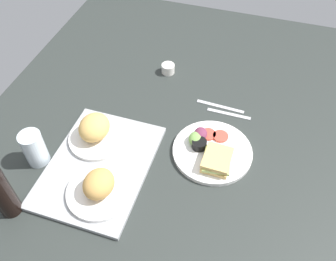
% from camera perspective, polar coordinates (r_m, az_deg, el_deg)
% --- Properties ---
extents(ground_plane, '(1.90, 1.50, 0.03)m').
position_cam_1_polar(ground_plane, '(1.29, 1.01, -2.55)').
color(ground_plane, '#282D2B').
extents(serving_tray, '(0.45, 0.33, 0.02)m').
position_cam_1_polar(serving_tray, '(1.23, -11.00, -5.57)').
color(serving_tray, '#9EA0A3').
rests_on(serving_tray, ground_plane).
extents(bread_plate_near, '(0.21, 0.21, 0.09)m').
position_cam_1_polar(bread_plate_near, '(1.13, -11.03, -8.96)').
color(bread_plate_near, white).
rests_on(bread_plate_near, serving_tray).
extents(bread_plate_far, '(0.20, 0.20, 0.10)m').
position_cam_1_polar(bread_plate_far, '(1.27, -11.61, -0.09)').
color(bread_plate_far, white).
rests_on(bread_plate_far, serving_tray).
extents(plate_with_salad, '(0.28, 0.28, 0.05)m').
position_cam_1_polar(plate_with_salad, '(1.25, 6.99, -3.14)').
color(plate_with_salad, white).
rests_on(plate_with_salad, ground_plane).
extents(drinking_glass, '(0.07, 0.07, 0.13)m').
position_cam_1_polar(drinking_glass, '(1.26, -20.76, -2.68)').
color(drinking_glass, silver).
rests_on(drinking_glass, ground_plane).
extents(espresso_cup, '(0.06, 0.06, 0.04)m').
position_cam_1_polar(espresso_cup, '(1.55, 0.01, 9.96)').
color(espresso_cup, silver).
rests_on(espresso_cup, ground_plane).
extents(fork, '(0.01, 0.17, 0.01)m').
position_cam_1_polar(fork, '(1.39, 9.78, 2.69)').
color(fork, '#B7B7BC').
rests_on(fork, ground_plane).
extents(knife, '(0.02, 0.19, 0.01)m').
position_cam_1_polar(knife, '(1.42, 8.43, 3.89)').
color(knife, '#B7B7BC').
rests_on(knife, ground_plane).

